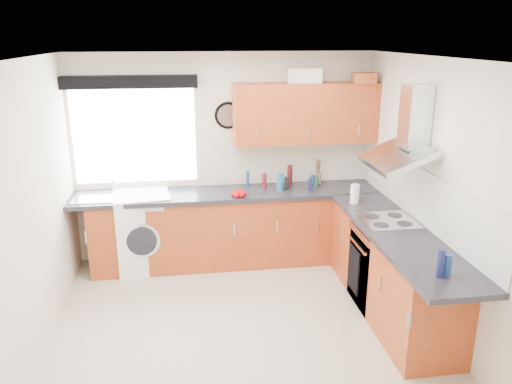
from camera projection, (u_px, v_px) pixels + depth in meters
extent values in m
plane|color=beige|center=(243.00, 330.00, 4.75)|extent=(3.60, 3.60, 0.00)
cube|color=white|center=(240.00, 59.00, 3.99)|extent=(3.60, 3.60, 0.02)
cube|color=silver|center=(225.00, 158.00, 6.07)|extent=(3.60, 0.02, 2.50)
cube|color=silver|center=(280.00, 315.00, 2.67)|extent=(3.60, 0.02, 2.50)
cube|color=silver|center=(26.00, 216.00, 4.13)|extent=(0.02, 3.60, 2.50)
cube|color=silver|center=(435.00, 197.00, 4.61)|extent=(0.02, 3.60, 2.50)
cube|color=white|center=(135.00, 136.00, 5.83)|extent=(1.40, 0.02, 1.10)
cube|color=black|center=(130.00, 82.00, 5.55)|extent=(1.50, 0.18, 0.14)
cube|color=white|center=(418.00, 194.00, 4.92)|extent=(0.01, 3.00, 0.54)
cube|color=#973918|center=(220.00, 230.00, 6.03)|extent=(3.00, 0.58, 0.86)
cube|color=#973918|center=(347.00, 223.00, 6.24)|extent=(0.60, 0.60, 0.86)
cube|color=#973918|center=(391.00, 272.00, 4.96)|extent=(0.58, 2.10, 0.86)
cube|color=black|center=(227.00, 194.00, 5.90)|extent=(3.60, 0.62, 0.05)
cube|color=black|center=(400.00, 235.00, 4.68)|extent=(0.62, 2.42, 0.05)
cube|color=black|center=(384.00, 266.00, 5.11)|extent=(0.56, 0.58, 0.85)
cube|color=silver|center=(388.00, 221.00, 4.96)|extent=(0.52, 0.52, 0.01)
cube|color=#973918|center=(305.00, 113.00, 5.87)|extent=(1.70, 0.35, 0.70)
cube|color=white|center=(144.00, 231.00, 5.91)|extent=(0.71, 0.69, 0.93)
cylinder|color=black|center=(228.00, 116.00, 5.90)|extent=(0.32, 0.04, 0.32)
cube|color=white|center=(305.00, 75.00, 5.83)|extent=(0.45, 0.38, 0.16)
cube|color=#B74D28|center=(364.00, 78.00, 5.73)|extent=(0.27, 0.24, 0.12)
cylinder|color=gray|center=(318.00, 178.00, 6.21)|extent=(0.11, 0.11, 0.13)
cylinder|color=white|center=(355.00, 194.00, 5.46)|extent=(0.11, 0.11, 0.21)
cylinder|color=navy|center=(313.00, 179.00, 6.19)|extent=(0.06, 0.06, 0.11)
cylinder|color=maroon|center=(264.00, 180.00, 6.02)|extent=(0.06, 0.06, 0.18)
cylinder|color=#551218|center=(290.00, 175.00, 6.09)|extent=(0.06, 0.06, 0.26)
cylinder|color=#1B4E1C|center=(317.00, 181.00, 6.06)|extent=(0.05, 0.05, 0.15)
cylinder|color=black|center=(287.00, 183.00, 5.96)|extent=(0.06, 0.06, 0.16)
cylinder|color=#1D1853|center=(310.00, 184.00, 5.92)|extent=(0.04, 0.04, 0.15)
cylinder|color=maroon|center=(281.00, 184.00, 6.01)|extent=(0.05, 0.05, 0.11)
cylinder|color=navy|center=(316.00, 182.00, 6.11)|extent=(0.06, 0.06, 0.10)
cylinder|color=#1B5683|center=(280.00, 183.00, 5.88)|extent=(0.07, 0.07, 0.21)
cylinder|color=brown|center=(279.00, 186.00, 5.91)|extent=(0.06, 0.06, 0.13)
cylinder|color=navy|center=(248.00, 179.00, 6.05)|extent=(0.04, 0.04, 0.20)
cylinder|color=#171D4F|center=(441.00, 263.00, 3.79)|extent=(0.06, 0.06, 0.23)
cylinder|color=navy|center=(447.00, 265.00, 3.83)|extent=(0.07, 0.07, 0.17)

